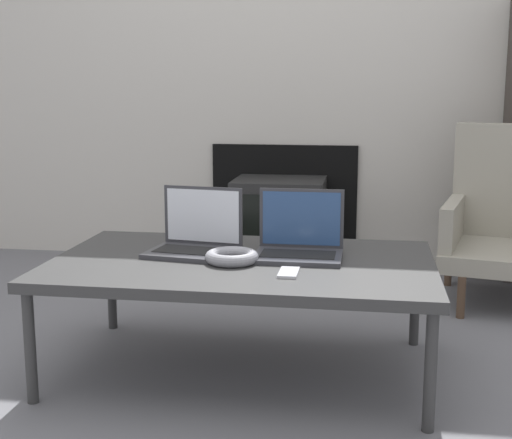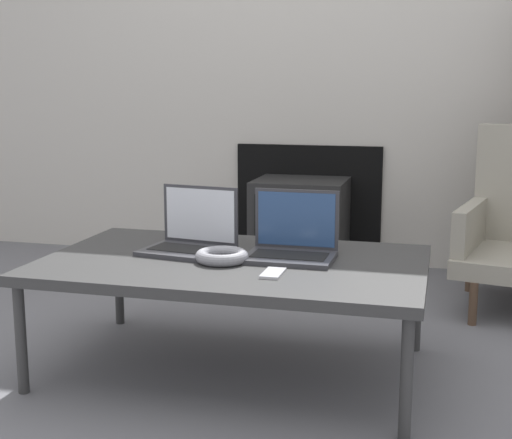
% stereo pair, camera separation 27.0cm
% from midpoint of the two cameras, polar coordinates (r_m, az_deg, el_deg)
% --- Properties ---
extents(ground_plane, '(14.00, 14.00, 0.00)m').
position_cam_midpoint_polar(ground_plane, '(2.36, 0.03, -13.96)').
color(ground_plane, slate).
extents(wall_back, '(7.00, 0.08, 2.60)m').
position_cam_midpoint_polar(wall_back, '(4.03, 7.20, 14.82)').
color(wall_back, beige).
rests_on(wall_back, ground_plane).
extents(table, '(1.30, 0.80, 0.40)m').
position_cam_midpoint_polar(table, '(2.44, 1.37, -3.87)').
color(table, '#333333').
rests_on(table, ground_plane).
extents(laptop_left, '(0.33, 0.27, 0.23)m').
position_cam_midpoint_polar(laptop_left, '(2.55, -2.16, -1.47)').
color(laptop_left, '#38383D').
rests_on(laptop_left, table).
extents(laptop_right, '(0.30, 0.23, 0.23)m').
position_cam_midpoint_polar(laptop_right, '(2.47, 6.05, -1.91)').
color(laptop_right, '#38383D').
rests_on(laptop_right, table).
extents(headphones, '(0.18, 0.18, 0.04)m').
position_cam_midpoint_polar(headphones, '(2.39, 0.48, -2.98)').
color(headphones, gray).
rests_on(headphones, table).
extents(phone, '(0.06, 0.12, 0.01)m').
position_cam_midpoint_polar(phone, '(2.25, 4.83, -4.35)').
color(phone, silver).
rests_on(phone, table).
extents(tv, '(0.48, 0.42, 0.50)m').
position_cam_midpoint_polar(tv, '(3.84, 5.58, -0.49)').
color(tv, black).
rests_on(tv, ground_plane).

